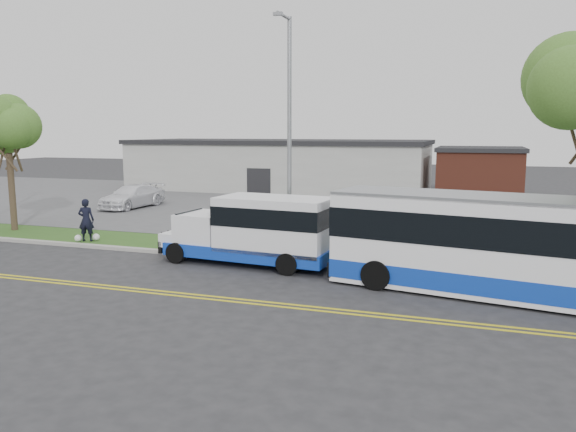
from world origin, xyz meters
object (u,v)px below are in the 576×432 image
(parked_car_a, at_px, (137,196))
(streetlight_near, at_px, (289,128))
(tree_west, at_px, (7,131))
(transit_bus, at_px, (513,247))
(shuttle_bus, at_px, (258,228))
(pedestrian, at_px, (86,220))
(parked_car_b, at_px, (132,196))

(parked_car_a, bearing_deg, streetlight_near, -21.72)
(tree_west, bearing_deg, transit_bus, -9.97)
(tree_west, distance_m, transit_bus, 24.14)
(streetlight_near, bearing_deg, parked_car_a, 143.28)
(streetlight_near, relative_size, shuttle_bus, 1.34)
(shuttle_bus, distance_m, transit_bus, 9.13)
(tree_west, bearing_deg, streetlight_near, -1.80)
(pedestrian, distance_m, parked_car_b, 11.49)
(shuttle_bus, height_order, transit_bus, transit_bus)
(tree_west, distance_m, parked_car_b, 10.17)
(parked_car_a, bearing_deg, transit_bus, -17.19)
(streetlight_near, height_order, parked_car_b, streetlight_near)
(pedestrian, relative_size, parked_car_b, 0.39)
(pedestrian, bearing_deg, tree_west, -31.79)
(pedestrian, xyz_separation_m, parked_car_a, (-5.09, 11.72, -0.34))
(tree_west, bearing_deg, pedestrian, -13.33)
(parked_car_a, bearing_deg, tree_west, -77.15)
(tree_west, bearing_deg, parked_car_b, 85.05)
(streetlight_near, height_order, pedestrian, streetlight_near)
(transit_bus, bearing_deg, tree_west, 179.76)
(pedestrian, relative_size, parked_car_a, 0.50)
(parked_car_b, bearing_deg, tree_west, -89.85)
(tree_west, xyz_separation_m, pedestrian, (5.49, -1.30, -4.04))
(shuttle_bus, height_order, pedestrian, shuttle_bus)
(transit_bus, distance_m, parked_car_b, 26.35)
(transit_bus, bearing_deg, parked_car_b, 159.34)
(tree_west, relative_size, parked_car_b, 1.35)
(pedestrian, bearing_deg, streetlight_near, 166.52)
(transit_bus, height_order, parked_car_a, transit_bus)
(shuttle_bus, distance_m, parked_car_b, 18.13)
(tree_west, xyz_separation_m, transit_bus, (23.51, -4.13, -3.54))
(tree_west, xyz_separation_m, shuttle_bus, (14.51, -2.65, -3.71))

